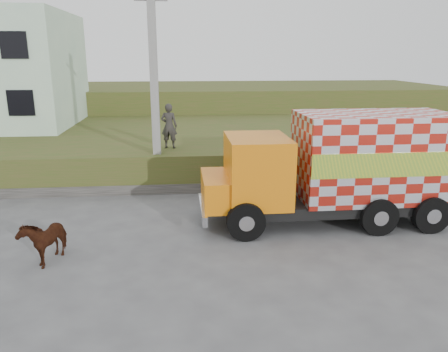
{
  "coord_description": "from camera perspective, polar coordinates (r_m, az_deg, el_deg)",
  "views": [
    {
      "loc": [
        0.07,
        -12.41,
        5.25
      ],
      "look_at": [
        1.39,
        1.78,
        1.3
      ],
      "focal_mm": 35.0,
      "sensor_mm": 36.0,
      "label": 1
    }
  ],
  "objects": [
    {
      "name": "cow",
      "position": [
        12.47,
        -22.36,
        -7.56
      ],
      "size": [
        1.06,
        1.59,
        1.23
      ],
      "primitive_type": "imported",
      "rotation": [
        0.0,
        0.0,
        -0.3
      ],
      "color": "black",
      "rests_on": "ground"
    },
    {
      "name": "cargo_truck",
      "position": [
        14.34,
        14.91,
        1.1
      ],
      "size": [
        7.92,
        2.81,
        3.52
      ],
      "rotation": [
        0.0,
        0.0,
        0.01
      ],
      "color": "black",
      "rests_on": "ground"
    },
    {
      "name": "ground",
      "position": [
        13.47,
        -5.25,
        -7.51
      ],
      "size": [
        120.0,
        120.0,
        0.0
      ],
      "primitive_type": "plane",
      "color": "#474749",
      "rests_on": "ground"
    },
    {
      "name": "pedestrian",
      "position": [
        18.3,
        -7.18,
        6.5
      ],
      "size": [
        0.76,
        0.58,
        1.85
      ],
      "primitive_type": "imported",
      "rotation": [
        0.0,
        0.0,
        2.91
      ],
      "color": "#2C2A27",
      "rests_on": "embankment"
    },
    {
      "name": "embankment_far",
      "position": [
        34.61,
        -5.47,
        9.2
      ],
      "size": [
        40.0,
        12.0,
        3.0
      ],
      "primitive_type": "cube",
      "color": "#374E1A",
      "rests_on": "ground"
    },
    {
      "name": "retaining_strip",
      "position": [
        17.48,
        -11.89,
        -1.64
      ],
      "size": [
        16.0,
        0.5,
        0.4
      ],
      "primitive_type": "cube",
      "color": "#595651",
      "rests_on": "ground"
    },
    {
      "name": "embankment",
      "position": [
        22.85,
        -5.4,
        4.07
      ],
      "size": [
        40.0,
        12.0,
        1.5
      ],
      "primitive_type": "cube",
      "color": "#374E1A",
      "rests_on": "ground"
    },
    {
      "name": "utility_pole",
      "position": [
        17.08,
        -9.08,
        11.36
      ],
      "size": [
        1.2,
        0.3,
        8.0
      ],
      "color": "gray",
      "rests_on": "ground"
    }
  ]
}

